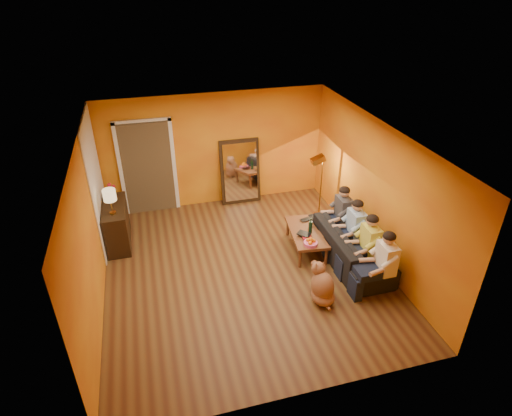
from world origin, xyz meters
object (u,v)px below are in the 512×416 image
object	(u,v)px
mirror_frame	(240,172)
person_far_right	(343,214)
coffee_table	(306,240)
wine_bottle	(311,225)
person_mid_right	(355,229)
sideboard	(117,225)
vase	(113,196)
laptop	(309,220)
person_mid_left	(370,245)
dog	(323,283)
table_lamp	(111,202)
sofa	(350,245)
tumbler	(310,225)
person_far_left	(385,263)
floor_lamp	(321,187)

from	to	relation	value
mirror_frame	person_far_right	world-z (taller)	mirror_frame
coffee_table	wine_bottle	bearing A→B (deg)	-37.97
person_mid_right	wine_bottle	xyz separation A→B (m)	(-0.75, 0.38, -0.03)
mirror_frame	sideboard	distance (m)	3.01
sideboard	coffee_table	world-z (taller)	sideboard
vase	laptop	bearing A→B (deg)	-16.49
person_mid_left	person_far_right	distance (m)	1.10
dog	person_mid_right	distance (m)	1.51
sideboard	table_lamp	xyz separation A→B (m)	(0.00, -0.30, 0.68)
coffee_table	laptop	xyz separation A→B (m)	(0.18, 0.35, 0.22)
mirror_frame	sofa	xyz separation A→B (m)	(1.45, -2.82, -0.44)
dog	table_lamp	bearing A→B (deg)	124.20
sofa	person_far_right	distance (m)	0.72
sofa	person_far_right	bearing A→B (deg)	-11.31
person_mid_left	tumbler	world-z (taller)	person_mid_left
table_lamp	tumbler	distance (m)	3.83
mirror_frame	dog	distance (m)	3.81
sofa	person_mid_left	xyz separation A→B (m)	(0.13, -0.45, 0.29)
dog	laptop	size ratio (longest dim) A/B	2.25
mirror_frame	person_far_left	distance (m)	4.14
sideboard	laptop	size ratio (longest dim) A/B	3.72
table_lamp	vase	world-z (taller)	table_lamp
tumbler	vase	xyz separation A→B (m)	(-3.69, 1.34, 0.48)
person_far_right	tumbler	xyz separation A→B (m)	(-0.68, -0.00, -0.15)
vase	coffee_table	bearing A→B (deg)	-22.24
sofa	person_mid_right	size ratio (longest dim) A/B	1.78
mirror_frame	vase	distance (m)	2.92
table_lamp	person_far_right	world-z (taller)	table_lamp
mirror_frame	floor_lamp	xyz separation A→B (m)	(1.53, -1.16, -0.04)
tumbler	person_mid_right	bearing A→B (deg)	-38.98
laptop	mirror_frame	bearing A→B (deg)	102.77
coffee_table	person_mid_right	size ratio (longest dim) A/B	1.00
person_far_left	person_mid_left	size ratio (longest dim) A/B	1.00
table_lamp	person_far_right	distance (m)	4.47
person_mid_left	laptop	world-z (taller)	person_mid_left
mirror_frame	floor_lamp	size ratio (longest dim) A/B	1.06
vase	person_mid_left	bearing A→B (deg)	-29.18
person_mid_left	vase	distance (m)	5.02
sofa	wine_bottle	size ratio (longest dim) A/B	7.00
coffee_table	vase	distance (m)	3.93
mirror_frame	table_lamp	size ratio (longest dim) A/B	2.98
sideboard	tumbler	size ratio (longest dim) A/B	12.38
coffee_table	vase	xyz separation A→B (m)	(-3.57, 1.46, 0.74)
floor_lamp	laptop	bearing A→B (deg)	-125.03
person_mid_right	tumbler	xyz separation A→B (m)	(-0.68, 0.55, -0.15)
person_far_right	vase	size ratio (longest dim) A/B	6.36
wine_bottle	laptop	size ratio (longest dim) A/B	0.98
vase	floor_lamp	bearing A→B (deg)	-4.32
sofa	floor_lamp	size ratio (longest dim) A/B	1.51
floor_lamp	vase	size ratio (longest dim) A/B	7.51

